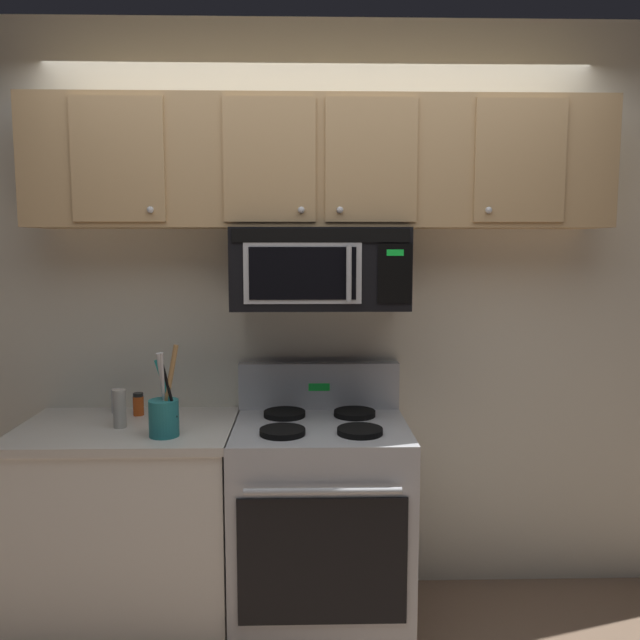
# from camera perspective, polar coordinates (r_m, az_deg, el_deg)

# --- Properties ---
(back_wall) EXTENTS (5.20, 0.10, 2.70)m
(back_wall) POSITION_cam_1_polar(r_m,az_deg,el_deg) (3.10, -0.14, 0.65)
(back_wall) COLOR silver
(back_wall) RESTS_ON ground_plane
(stove_range) EXTENTS (0.76, 0.69, 1.12)m
(stove_range) POSITION_cam_1_polar(r_m,az_deg,el_deg) (2.97, 0.03, -17.29)
(stove_range) COLOR #B7BABF
(stove_range) RESTS_ON ground_plane
(over_range_microwave) EXTENTS (0.76, 0.43, 0.35)m
(over_range_microwave) POSITION_cam_1_polar(r_m,az_deg,el_deg) (2.83, -0.03, 4.64)
(over_range_microwave) COLOR black
(upper_cabinets) EXTENTS (2.50, 0.36, 0.55)m
(upper_cabinets) POSITION_cam_1_polar(r_m,az_deg,el_deg) (2.88, -0.04, 13.63)
(upper_cabinets) COLOR tan
(counter_segment) EXTENTS (0.93, 0.65, 0.90)m
(counter_segment) POSITION_cam_1_polar(r_m,az_deg,el_deg) (3.08, -16.52, -17.01)
(counter_segment) COLOR white
(counter_segment) RESTS_ON ground_plane
(utensil_crock_teal) EXTENTS (0.13, 0.13, 0.38)m
(utensil_crock_teal) POSITION_cam_1_polar(r_m,az_deg,el_deg) (2.71, -13.68, -8.01)
(utensil_crock_teal) COLOR teal
(utensil_crock_teal) RESTS_ON counter_segment
(salt_shaker) EXTENTS (0.05, 0.05, 0.11)m
(salt_shaker) POSITION_cam_1_polar(r_m,az_deg,el_deg) (3.14, -17.63, -6.88)
(salt_shaker) COLOR white
(salt_shaker) RESTS_ON counter_segment
(pepper_mill) EXTENTS (0.05, 0.05, 0.16)m
(pepper_mill) POSITION_cam_1_polar(r_m,az_deg,el_deg) (2.89, -17.39, -7.52)
(pepper_mill) COLOR #B7B2A8
(pepper_mill) RESTS_ON counter_segment
(spice_jar) EXTENTS (0.05, 0.05, 0.10)m
(spice_jar) POSITION_cam_1_polar(r_m,az_deg,el_deg) (3.07, -15.84, -7.21)
(spice_jar) COLOR #C64C19
(spice_jar) RESTS_ON counter_segment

